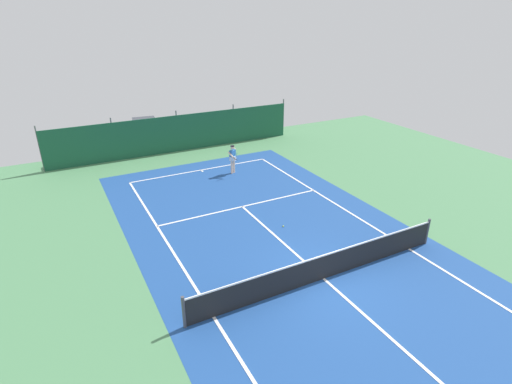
% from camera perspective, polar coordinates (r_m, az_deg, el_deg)
% --- Properties ---
extents(ground_plane, '(36.00, 36.00, 0.00)m').
position_cam_1_polar(ground_plane, '(14.44, 9.55, -12.05)').
color(ground_plane, '#4C8456').
extents(court_surface, '(11.02, 26.60, 0.01)m').
position_cam_1_polar(court_surface, '(14.44, 9.56, -12.04)').
color(court_surface, '#1E478C').
rests_on(court_surface, ground).
extents(tennis_net, '(10.12, 0.10, 1.10)m').
position_cam_1_polar(tennis_net, '(14.15, 9.70, -10.38)').
color(tennis_net, black).
rests_on(tennis_net, ground).
extents(back_fence, '(16.30, 0.98, 2.70)m').
position_cam_1_polar(back_fence, '(27.69, -11.25, 7.34)').
color(back_fence, '#195138').
rests_on(back_fence, ground).
extents(tennis_player, '(0.56, 0.83, 1.64)m').
position_cam_1_polar(tennis_player, '(22.84, -3.32, 4.96)').
color(tennis_player, beige).
rests_on(tennis_player, ground).
extents(tennis_ball_near_player, '(0.07, 0.07, 0.07)m').
position_cam_1_polar(tennis_ball_near_player, '(17.39, 3.88, -4.87)').
color(tennis_ball_near_player, '#CCDB33').
rests_on(tennis_ball_near_player, ground).
extents(parked_car, '(2.42, 4.40, 1.68)m').
position_cam_1_polar(parked_car, '(29.49, -15.39, 8.31)').
color(parked_car, navy).
rests_on(parked_car, ground).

